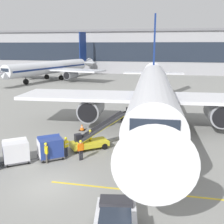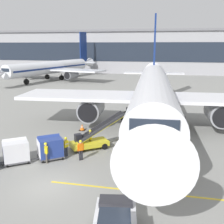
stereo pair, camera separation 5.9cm
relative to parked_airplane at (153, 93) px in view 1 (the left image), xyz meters
The scene contains 14 objects.
ground_plane 17.09m from the parked_airplane, 110.49° to the right, with size 600.00×600.00×0.00m, color gray.
parked_airplane is the anchor object (origin of this frame).
belt_loader 9.99m from the parked_airplane, 121.72° to the right, with size 4.94×4.13×3.18m.
baggage_cart_lead 13.83m from the parked_airplane, 124.96° to the right, with size 2.66×2.48×1.91m.
baggage_cart_second 16.27m from the parked_airplane, 129.12° to the right, with size 2.66×2.48×1.91m.
ground_crew_by_loader 12.40m from the parked_airplane, 115.18° to the right, with size 0.47×0.42×1.74m.
ground_crew_by_carts 9.97m from the parked_airplane, 122.80° to the right, with size 0.37×0.53×1.74m.
ground_crew_marshaller 12.69m from the parked_airplane, 122.29° to the right, with size 0.39×0.51×1.74m.
ground_crew_wingwalker 14.56m from the parked_airplane, 122.57° to the right, with size 0.43×0.46×1.74m.
safety_cone_engine_keepout 8.93m from the parked_airplane, 158.61° to the right, with size 0.63×0.63×0.72m.
apron_guidance_line_lead_in 4.05m from the parked_airplane, 96.11° to the right, with size 0.20×110.00×0.01m.
apron_guidance_line_stop_bar 15.44m from the parked_airplane, 89.82° to the right, with size 12.00×0.20×0.01m.
terminal_building 73.30m from the parked_airplane, 105.77° to the left, with size 106.54×21.53×14.24m.
distant_airplane 49.14m from the parked_airplane, 127.20° to the left, with size 30.75×38.43×13.25m.
Camera 1 is at (7.63, -15.76, 9.27)m, focal length 44.56 mm.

